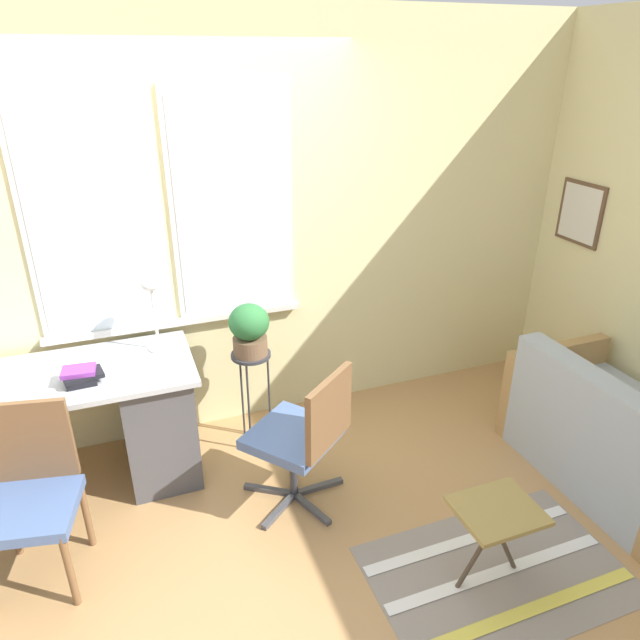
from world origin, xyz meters
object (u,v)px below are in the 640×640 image
(couch_loveseat, at_px, (614,438))
(plant_stand, at_px, (251,365))
(book_stack, at_px, (81,376))
(office_chair_swivel, at_px, (303,435))
(folding_stool, at_px, (497,516))
(desk_lamp, at_px, (152,298))
(potted_plant, at_px, (249,328))
(desk_chair_wooden, at_px, (31,493))

(couch_loveseat, bearing_deg, plant_stand, 60.08)
(book_stack, height_order, office_chair_swivel, office_chair_swivel)
(office_chair_swivel, distance_m, folding_stool, 1.09)
(desk_lamp, relative_size, folding_stool, 0.99)
(plant_stand, relative_size, potted_plant, 1.99)
(office_chair_swivel, bearing_deg, desk_chair_wooden, -39.06)
(plant_stand, height_order, folding_stool, plant_stand)
(folding_stool, bearing_deg, plant_stand, 117.78)
(book_stack, relative_size, office_chair_swivel, 0.26)
(desk_chair_wooden, distance_m, potted_plant, 1.48)
(plant_stand, bearing_deg, book_stack, -169.35)
(desk_chair_wooden, relative_size, office_chair_swivel, 1.02)
(desk_lamp, height_order, office_chair_swivel, desk_lamp)
(office_chair_swivel, relative_size, folding_stool, 1.93)
(book_stack, distance_m, office_chair_swivel, 1.26)
(book_stack, xyz_separation_m, desk_chair_wooden, (-0.28, -0.48, -0.33))
(desk_lamp, relative_size, desk_chair_wooden, 0.50)
(folding_stool, bearing_deg, office_chair_swivel, 128.85)
(desk_lamp, bearing_deg, desk_chair_wooden, -134.35)
(office_chair_swivel, relative_size, plant_stand, 1.32)
(desk_lamp, xyz_separation_m, desk_chair_wooden, (-0.71, -0.73, -0.63))
(desk_lamp, bearing_deg, office_chair_swivel, -47.83)
(couch_loveseat, bearing_deg, office_chair_swivel, 76.16)
(office_chair_swivel, distance_m, potted_plant, 0.78)
(book_stack, height_order, folding_stool, book_stack)
(office_chair_swivel, bearing_deg, potted_plant, -118.55)
(potted_plant, bearing_deg, couch_loveseat, -29.92)
(desk_chair_wooden, xyz_separation_m, potted_plant, (1.27, 0.66, 0.37))
(desk_chair_wooden, bearing_deg, potted_plant, 39.09)
(couch_loveseat, height_order, potted_plant, potted_plant)
(couch_loveseat, bearing_deg, desk_lamp, 64.56)
(couch_loveseat, height_order, folding_stool, couch_loveseat)
(office_chair_swivel, height_order, plant_stand, office_chair_swivel)
(office_chair_swivel, bearing_deg, couch_loveseat, 127.53)
(desk_chair_wooden, xyz_separation_m, office_chair_swivel, (1.39, -0.01, -0.01))
(desk_lamp, relative_size, plant_stand, 0.68)
(plant_stand, relative_size, folding_stool, 1.46)
(office_chair_swivel, relative_size, couch_loveseat, 0.70)
(desk_lamp, relative_size, couch_loveseat, 0.36)
(book_stack, bearing_deg, desk_lamp, 29.98)
(potted_plant, bearing_deg, plant_stand, 153.43)
(book_stack, xyz_separation_m, folding_stool, (1.79, -1.33, -0.41))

